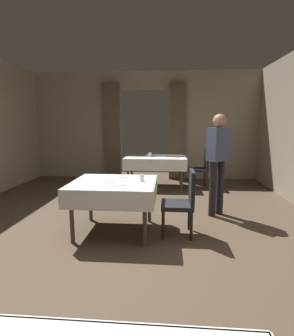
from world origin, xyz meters
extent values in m
plane|color=#4C3D2D|center=(0.00, 0.00, 0.00)|extent=(10.08, 10.08, 0.00)
cube|color=gray|center=(-1.95, 4.20, 1.50)|extent=(2.50, 0.12, 3.00)
cube|color=gray|center=(1.95, 4.20, 1.50)|extent=(2.50, 0.12, 3.00)
cube|color=gray|center=(0.00, 4.20, 2.75)|extent=(1.40, 0.12, 0.50)
cube|color=brown|center=(-0.92, 4.06, 1.33)|extent=(0.44, 0.14, 2.66)
cube|color=brown|center=(0.92, 4.06, 1.33)|extent=(0.44, 0.14, 2.66)
cylinder|color=#4C3D2D|center=(-0.57, -0.18, 0.35)|extent=(0.06, 0.06, 0.71)
cylinder|color=#4C3D2D|center=(0.39, -0.18, 0.35)|extent=(0.06, 0.06, 0.71)
cylinder|color=#4C3D2D|center=(-0.57, 0.65, 0.35)|extent=(0.06, 0.06, 0.71)
cylinder|color=#4C3D2D|center=(0.39, 0.65, 0.35)|extent=(0.06, 0.06, 0.71)
cube|color=#4C3D2D|center=(-0.09, 0.24, 0.72)|extent=(1.12, 0.99, 0.03)
cube|color=white|center=(-0.09, 0.24, 0.74)|extent=(1.18, 1.05, 0.01)
cube|color=white|center=(-0.09, -0.29, 0.62)|extent=(1.18, 0.02, 0.26)
cube|color=white|center=(-0.09, 0.76, 0.62)|extent=(1.18, 0.02, 0.26)
cube|color=white|center=(-0.68, 0.24, 0.62)|extent=(0.02, 1.05, 0.26)
cube|color=white|center=(0.50, 0.24, 0.62)|extent=(0.02, 1.05, 0.26)
cylinder|color=#4C3D2D|center=(-0.28, 2.76, 0.35)|extent=(0.06, 0.06, 0.71)
cylinder|color=#4C3D2D|center=(1.00, 2.76, 0.35)|extent=(0.06, 0.06, 0.71)
cylinder|color=#4C3D2D|center=(-0.28, 3.43, 0.35)|extent=(0.06, 0.06, 0.71)
cylinder|color=#4C3D2D|center=(1.00, 3.43, 0.35)|extent=(0.06, 0.06, 0.71)
cube|color=#4C3D2D|center=(0.36, 3.09, 0.72)|extent=(1.44, 0.83, 0.03)
cube|color=white|center=(0.36, 3.09, 0.74)|extent=(1.50, 0.89, 0.01)
cube|color=white|center=(0.36, 2.65, 0.61)|extent=(1.50, 0.02, 0.28)
cube|color=white|center=(0.36, 3.54, 0.61)|extent=(1.50, 0.02, 0.28)
cube|color=white|center=(-0.39, 3.09, 0.61)|extent=(0.02, 0.89, 0.28)
cube|color=white|center=(1.11, 3.09, 0.61)|extent=(0.02, 0.89, 0.28)
cylinder|color=black|center=(0.62, 0.02, 0.21)|extent=(0.04, 0.04, 0.42)
cylinder|color=black|center=(0.62, 0.40, 0.21)|extent=(0.04, 0.04, 0.42)
cylinder|color=black|center=(1.00, 0.02, 0.21)|extent=(0.04, 0.04, 0.42)
cylinder|color=black|center=(1.00, 0.40, 0.21)|extent=(0.04, 0.04, 0.42)
cube|color=black|center=(0.81, 0.21, 0.43)|extent=(0.44, 0.44, 0.06)
cube|color=black|center=(1.01, 0.21, 0.69)|extent=(0.05, 0.42, 0.48)
cylinder|color=black|center=(1.23, 2.95, 0.21)|extent=(0.04, 0.04, 0.42)
cylinder|color=black|center=(1.23, 3.33, 0.21)|extent=(0.04, 0.04, 0.42)
cylinder|color=black|center=(1.61, 2.95, 0.21)|extent=(0.04, 0.04, 0.42)
cylinder|color=black|center=(1.61, 3.33, 0.21)|extent=(0.04, 0.04, 0.42)
cube|color=black|center=(1.42, 3.14, 0.43)|extent=(0.44, 0.44, 0.06)
cube|color=black|center=(1.62, 3.14, 0.69)|extent=(0.05, 0.42, 0.48)
cylinder|color=silver|center=(0.30, 0.29, 0.80)|extent=(0.07, 0.07, 0.09)
cylinder|color=white|center=(-0.17, 0.27, 0.76)|extent=(0.23, 0.23, 0.01)
cylinder|color=white|center=(-0.02, 0.57, 0.76)|extent=(0.19, 0.19, 0.01)
cylinder|color=white|center=(0.00, 0.07, 0.76)|extent=(0.24, 0.24, 0.01)
cylinder|color=silver|center=(0.22, 3.11, 0.80)|extent=(0.07, 0.07, 0.10)
cylinder|color=white|center=(0.51, 3.18, 0.76)|extent=(0.18, 0.18, 0.01)
cylinder|color=white|center=(0.86, 2.97, 0.76)|extent=(0.18, 0.18, 0.01)
cylinder|color=black|center=(1.44, 1.03, 0.47)|extent=(0.12, 0.12, 0.95)
cylinder|color=black|center=(1.58, 1.14, 0.47)|extent=(0.12, 0.12, 0.95)
cube|color=#3F4C66|center=(1.51, 1.08, 1.23)|extent=(0.42, 0.39, 0.55)
sphere|color=#9E755B|center=(1.51, 1.08, 1.61)|extent=(0.22, 0.22, 0.22)
camera|label=1|loc=(0.68, -3.35, 1.56)|focal=27.99mm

